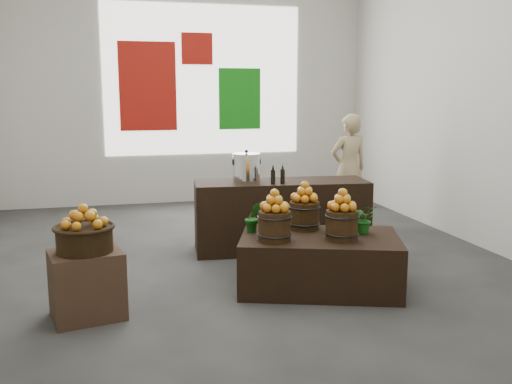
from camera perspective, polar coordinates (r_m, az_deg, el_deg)
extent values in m
plane|color=#3C3C3A|center=(6.28, -2.67, -6.83)|extent=(7.00, 7.00, 0.00)
cube|color=beige|center=(9.47, -7.12, 11.03)|extent=(6.00, 0.04, 4.00)
cube|color=white|center=(9.49, -5.27, 11.06)|extent=(3.20, 0.02, 2.40)
cube|color=#9C140C|center=(9.38, -10.78, 10.33)|extent=(0.90, 0.04, 1.40)
cube|color=#137712|center=(9.60, -1.65, 9.29)|extent=(0.70, 0.04, 1.00)
cube|color=#9C140C|center=(9.49, -5.93, 14.07)|extent=(0.50, 0.04, 0.50)
cube|color=#513426|center=(4.87, -16.55, -8.87)|extent=(0.64, 0.56, 0.55)
cylinder|color=black|center=(4.77, -16.77, -4.57)|extent=(0.44, 0.44, 0.20)
cube|color=black|center=(5.38, 6.36, -6.98)|extent=(1.66, 1.31, 0.50)
cylinder|color=#311F0D|center=(5.09, 1.85, -3.43)|extent=(0.29, 0.29, 0.27)
cylinder|color=#311F0D|center=(5.19, 8.58, -3.29)|extent=(0.29, 0.29, 0.27)
cylinder|color=#311F0D|center=(5.54, 4.86, -2.35)|extent=(0.29, 0.29, 0.27)
imported|color=#125713|center=(5.46, 10.69, -2.66)|extent=(0.26, 0.23, 0.27)
imported|color=#125713|center=(5.40, -0.29, -2.53)|extent=(0.17, 0.14, 0.29)
cube|color=black|center=(6.61, 2.54, -2.37)|extent=(2.03, 0.83, 0.81)
cylinder|color=silver|center=(6.44, -0.96, 2.37)|extent=(0.31, 0.31, 0.31)
imported|color=tan|center=(8.02, 9.24, 2.30)|extent=(0.60, 0.43, 1.52)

